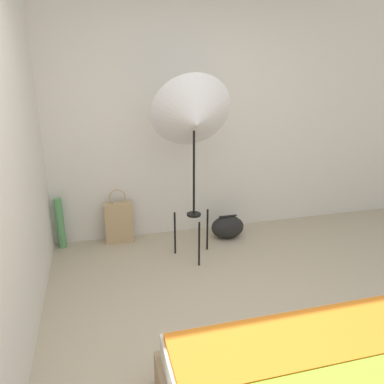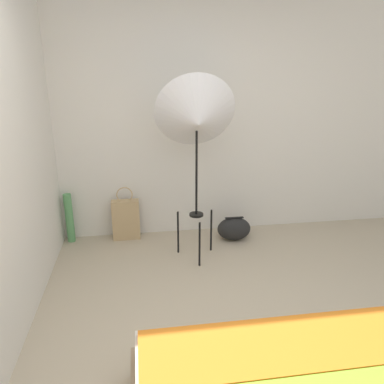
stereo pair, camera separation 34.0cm
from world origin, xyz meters
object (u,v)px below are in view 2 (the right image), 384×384
object	(u,v)px
tote_bag	(126,219)
duffel_bag	(234,229)
paper_roll	(69,218)
photo_umbrella	(197,119)

from	to	relation	value
tote_bag	duffel_bag	distance (m)	1.22
tote_bag	paper_roll	bearing A→B (deg)	177.94
photo_umbrella	duffel_bag	bearing A→B (deg)	33.58
duffel_bag	paper_roll	size ratio (longest dim) A/B	0.68
photo_umbrella	duffel_bag	world-z (taller)	photo_umbrella
tote_bag	photo_umbrella	bearing A→B (deg)	-36.42
photo_umbrella	duffel_bag	xyz separation A→B (m)	(0.48, 0.32, -1.28)
duffel_bag	paper_roll	xyz separation A→B (m)	(-1.81, 0.23, 0.15)
photo_umbrella	paper_roll	bearing A→B (deg)	157.53
photo_umbrella	paper_roll	size ratio (longest dim) A/B	3.28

